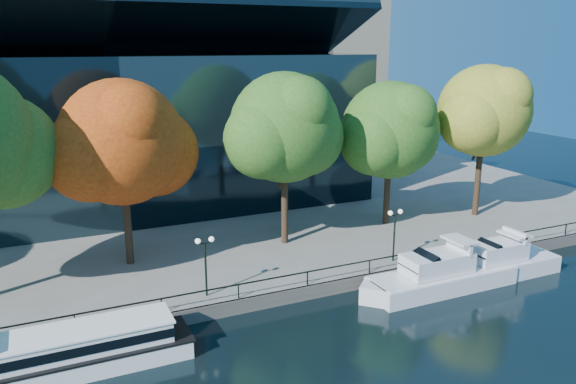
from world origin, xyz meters
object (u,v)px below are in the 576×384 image
lamp_1 (205,253)px  tree_2 (124,145)px  cruiser_far (496,263)px  tour_boat (56,353)px  tree_3 (287,130)px  tree_4 (392,132)px  cruiser_near (437,275)px  tree_5 (486,113)px  lamp_2 (395,223)px

lamp_1 → tree_2: bearing=113.5°
cruiser_far → tour_boat: bearing=-179.9°
tree_3 → lamp_1: bearing=-141.9°
tour_boat → tree_4: (29.09, 11.85, 8.26)m
tree_3 → cruiser_near: bearing=-58.8°
tree_2 → tree_3: tree_3 is taller
tree_4 → tree_5: size_ratio=0.91×
tour_boat → cruiser_near: cruiser_near is taller
cruiser_near → cruiser_far: bearing=0.5°
tree_4 → lamp_2: (-4.98, -7.97, -5.47)m
cruiser_near → cruiser_far: 5.61m
cruiser_far → lamp_1: lamp_1 is taller
tree_2 → tree_5: 32.50m
tree_4 → lamp_1: bearing=-158.0°
cruiser_near → lamp_2: (-1.03, 3.89, 2.87)m
lamp_1 → tree_5: bearing=12.8°
tree_3 → lamp_2: tree_3 is taller
cruiser_far → lamp_2: lamp_2 is taller
tour_boat → lamp_1: size_ratio=3.67×
lamp_2 → cruiser_far: bearing=-30.1°
tree_5 → lamp_1: (-29.06, -6.59, -6.85)m
lamp_1 → cruiser_near: bearing=-13.9°
cruiser_far → tree_5: 16.22m
cruiser_far → tree_4: 14.55m
cruiser_far → lamp_1: size_ratio=2.64×
cruiser_near → tree_3: 15.88m
lamp_2 → tree_2: bearing=156.6°
tour_boat → lamp_2: lamp_2 is taller
tree_2 → tree_3: 12.49m
tree_4 → lamp_1: (-19.68, -7.97, -5.47)m
tour_boat → lamp_1: 10.55m
cruiser_near → tree_2: tree_2 is taller
cruiser_near → cruiser_far: (5.61, 0.05, -0.01)m
tree_3 → lamp_2: bearing=-51.6°
cruiser_near → tree_2: bearing=148.5°
tree_3 → lamp_1: tree_3 is taller
tree_2 → tree_3: size_ratio=0.98×
tree_2 → lamp_2: size_ratio=3.41×
cruiser_near → tree_3: bearing=121.2°
cruiser_near → tree_3: tree_3 is taller
tour_boat → tree_2: size_ratio=1.07×
tour_boat → lamp_2: size_ratio=3.67×
tree_2 → lamp_1: 10.46m
lamp_2 → tree_5: bearing=24.7°
tree_3 → lamp_2: size_ratio=3.47×
tree_2 → tree_5: (32.46, -1.24, 0.81)m
tour_boat → tree_2: bearing=62.9°
tree_5 → lamp_2: bearing=-155.3°
tree_2 → lamp_2: 20.63m
tree_2 → tree_4: tree_2 is taller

